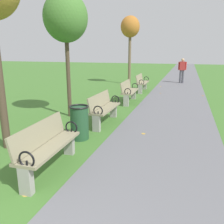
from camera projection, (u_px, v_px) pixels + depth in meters
The scene contains 10 objects.
paved_walkway at pixel (181, 79), 17.73m from camera, with size 2.69×44.00×0.02m, color slate.
park_bench_2 at pixel (48, 146), 4.15m from camera, with size 0.54×1.62×0.90m.
park_bench_3 at pixel (104, 108), 6.90m from camera, with size 0.48×1.60×0.90m.
park_bench_4 at pixel (129, 91), 9.75m from camera, with size 0.52×1.61×0.90m.
park_bench_5 at pixel (142, 82), 12.40m from camera, with size 0.49×1.61×0.90m.
tree_2 at pixel (66, 18), 7.04m from camera, with size 1.35×1.35×3.84m.
tree_3 at pixel (130, 28), 14.42m from camera, with size 1.18×1.18×4.20m.
pedestrian_walking at pixel (182, 69), 15.42m from camera, with size 0.53×0.25×1.62m.
trash_bin at pixel (79, 122), 5.70m from camera, with size 0.48×0.48×0.84m.
scattered_leaves at pixel (141, 127), 6.66m from camera, with size 3.67×13.93×0.02m.
Camera 1 is at (1.77, -0.53, 2.12)m, focal length 37.41 mm.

